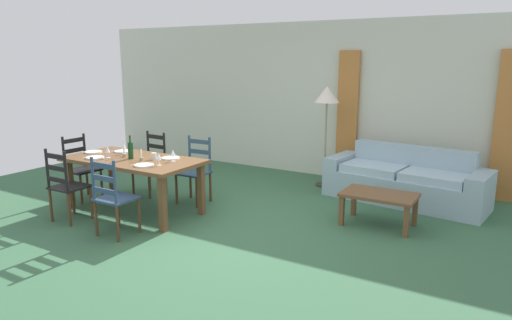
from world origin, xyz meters
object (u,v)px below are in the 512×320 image
at_px(dining_chair_far_left, 151,164).
at_px(standing_lamp, 327,100).
at_px(couch, 406,182).
at_px(dining_chair_near_left, 66,186).
at_px(wine_glass_far_left, 124,146).
at_px(wine_glass_far_right, 173,153).
at_px(coffee_table, 379,198).
at_px(dining_chair_head_west, 81,168).
at_px(dining_chair_near_right, 113,197).
at_px(dining_chair_far_right, 195,170).
at_px(wine_bottle, 131,150).
at_px(coffee_cup_primary, 154,156).
at_px(wine_glass_near_left, 108,150).
at_px(wine_glass_near_right, 159,157).
at_px(dining_table, 133,165).

xyz_separation_m(dining_chair_far_left, standing_lamp, (2.13, 1.80, 0.93)).
bearing_deg(couch, dining_chair_near_left, -138.60).
distance_m(wine_glass_far_left, wine_glass_far_right, 0.91).
bearing_deg(coffee_table, couch, 87.77).
height_order(dining_chair_head_west, standing_lamp, standing_lamp).
height_order(dining_chair_near_right, dining_chair_far_left, same).
distance_m(dining_chair_head_west, coffee_table, 4.31).
bearing_deg(standing_lamp, wine_glass_far_left, -129.97).
relative_size(dining_chair_near_left, couch, 0.41).
bearing_deg(standing_lamp, wine_glass_far_right, -114.74).
relative_size(dining_chair_far_right, wine_bottle, 3.04).
relative_size(dining_chair_head_west, wine_glass_far_left, 5.96).
bearing_deg(dining_chair_far_left, wine_glass_far_left, -81.08).
height_order(dining_chair_near_left, dining_chair_near_right, same).
bearing_deg(dining_chair_near_left, dining_chair_far_right, 59.38).
bearing_deg(standing_lamp, coffee_cup_primary, -119.86).
bearing_deg(wine_glass_near_left, dining_chair_far_right, 51.67).
distance_m(dining_chair_near_left, wine_glass_near_left, 0.71).
bearing_deg(wine_glass_near_right, standing_lamp, 67.54).
bearing_deg(dining_chair_near_right, dining_chair_near_left, 176.95).
bearing_deg(dining_chair_far_left, standing_lamp, 40.13).
bearing_deg(dining_chair_far_right, dining_chair_near_left, -120.62).
distance_m(wine_bottle, wine_glass_far_left, 0.36).
bearing_deg(wine_bottle, coffee_table, 21.66).
bearing_deg(dining_chair_far_right, dining_chair_near_right, -89.64).
relative_size(dining_chair_near_left, wine_glass_near_left, 5.96).
bearing_deg(coffee_cup_primary, coffee_table, 21.58).
distance_m(dining_table, dining_chair_head_west, 1.14).
bearing_deg(dining_table, coffee_table, 21.26).
height_order(wine_glass_far_right, couch, wine_glass_far_right).
relative_size(dining_chair_far_left, wine_glass_far_right, 5.96).
relative_size(dining_chair_far_right, wine_glass_near_left, 5.96).
distance_m(dining_table, coffee_cup_primary, 0.33).
bearing_deg(standing_lamp, dining_chair_head_west, -138.11).
distance_m(dining_table, wine_glass_near_right, 0.64).
xyz_separation_m(dining_chair_near_left, wine_glass_far_left, (0.14, 0.88, 0.38)).
distance_m(dining_chair_near_right, coffee_table, 3.24).
bearing_deg(couch, dining_chair_head_west, -150.63).
distance_m(wine_glass_near_right, coffee_cup_primary, 0.39).
relative_size(dining_chair_far_left, coffee_table, 1.07).
bearing_deg(wine_glass_near_right, wine_glass_far_left, 162.66).
relative_size(couch, standing_lamp, 1.44).
xyz_separation_m(dining_chair_near_right, wine_bottle, (-0.45, 0.75, 0.39)).
bearing_deg(dining_chair_near_left, wine_glass_far_right, 39.27).
bearing_deg(wine_glass_far_left, dining_chair_far_right, 40.34).
distance_m(coffee_cup_primary, coffee_table, 2.97).
bearing_deg(couch, coffee_cup_primary, -140.47).
bearing_deg(dining_chair_far_right, dining_chair_far_left, -179.36).
relative_size(dining_chair_far_left, dining_chair_far_right, 1.00).
bearing_deg(coffee_cup_primary, couch, 39.53).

